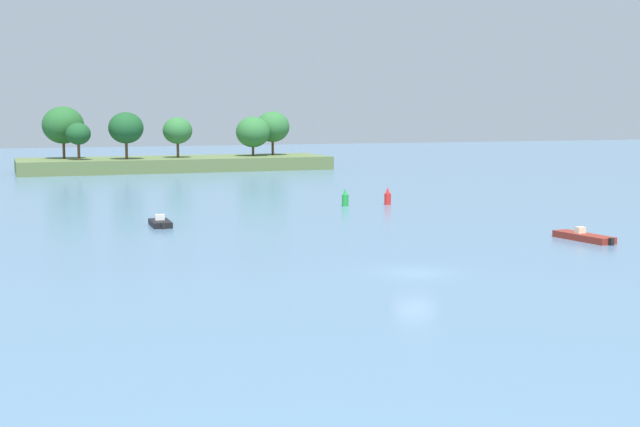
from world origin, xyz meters
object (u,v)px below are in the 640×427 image
object	(u,v)px
channel_buoy_red	(388,197)
channel_buoy_green	(345,198)
small_motorboat	(584,237)
fishing_skiff	(160,223)

from	to	relation	value
channel_buoy_red	channel_buoy_green	world-z (taller)	same
channel_buoy_red	channel_buoy_green	size ratio (longest dim) A/B	1.00
channel_buoy_green	channel_buoy_red	bearing A→B (deg)	-2.97
small_motorboat	channel_buoy_green	xyz separation A→B (m)	(-8.22, 29.36, 0.53)
fishing_skiff	channel_buoy_green	distance (m)	23.25
fishing_skiff	channel_buoy_red	xyz separation A→B (m)	(26.02, 9.24, 0.53)
channel_buoy_red	channel_buoy_green	bearing A→B (deg)	177.03
channel_buoy_red	fishing_skiff	bearing A→B (deg)	-160.44
fishing_skiff	channel_buoy_green	size ratio (longest dim) A/B	2.19
small_motorboat	channel_buoy_green	size ratio (longest dim) A/B	3.04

